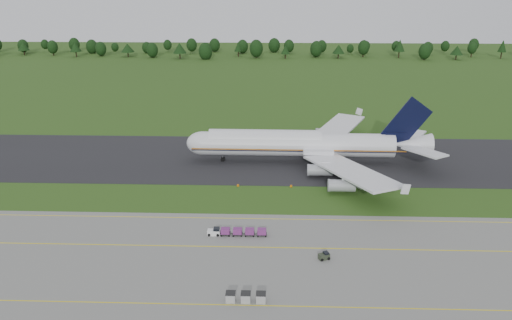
{
  "coord_description": "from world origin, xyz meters",
  "views": [
    {
      "loc": [
        7.58,
        -105.42,
        48.2
      ],
      "look_at": [
        4.04,
        2.0,
        8.99
      ],
      "focal_mm": 35.0,
      "sensor_mm": 36.0,
      "label": 1
    }
  ],
  "objects_px": {
    "aircraft": "(302,144)",
    "edge_markers": "(291,186)",
    "uld_row": "(246,297)",
    "baggage_train": "(236,232)",
    "utility_cart": "(324,256)"
  },
  "relations": [
    {
      "from": "aircraft",
      "to": "baggage_train",
      "type": "xyz_separation_m",
      "value": [
        -15.29,
        -42.52,
        -4.61
      ]
    },
    {
      "from": "aircraft",
      "to": "uld_row",
      "type": "xyz_separation_m",
      "value": [
        -12.24,
        -64.12,
        -4.6
      ]
    },
    {
      "from": "aircraft",
      "to": "edge_markers",
      "type": "distance_m",
      "value": 18.83
    },
    {
      "from": "utility_cart",
      "to": "uld_row",
      "type": "relative_size",
      "value": 0.35
    },
    {
      "from": "aircraft",
      "to": "baggage_train",
      "type": "height_order",
      "value": "aircraft"
    },
    {
      "from": "utility_cart",
      "to": "baggage_train",
      "type": "bearing_deg",
      "value": 153.06
    },
    {
      "from": "aircraft",
      "to": "baggage_train",
      "type": "distance_m",
      "value": 45.42
    },
    {
      "from": "edge_markers",
      "to": "uld_row",
      "type": "bearing_deg",
      "value": -100.64
    },
    {
      "from": "uld_row",
      "to": "baggage_train",
      "type": "bearing_deg",
      "value": 98.03
    },
    {
      "from": "baggage_train",
      "to": "uld_row",
      "type": "bearing_deg",
      "value": -81.97
    },
    {
      "from": "uld_row",
      "to": "utility_cart",
      "type": "bearing_deg",
      "value": 44.05
    },
    {
      "from": "aircraft",
      "to": "edge_markers",
      "type": "xyz_separation_m",
      "value": [
        -3.54,
        -17.76,
        -5.16
      ]
    },
    {
      "from": "baggage_train",
      "to": "edge_markers",
      "type": "distance_m",
      "value": 27.42
    },
    {
      "from": "baggage_train",
      "to": "edge_markers",
      "type": "height_order",
      "value": "baggage_train"
    },
    {
      "from": "baggage_train",
      "to": "utility_cart",
      "type": "relative_size",
      "value": 5.31
    }
  ]
}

